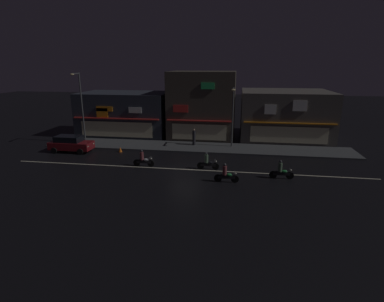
{
  "coord_description": "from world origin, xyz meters",
  "views": [
    {
      "loc": [
        4.25,
        -24.19,
        8.68
      ],
      "look_at": [
        0.3,
        1.92,
        1.12
      ],
      "focal_mm": 28.27,
      "sensor_mm": 36.0,
      "label": 1
    }
  ],
  "objects": [
    {
      "name": "storefront_left_block",
      "position": [
        9.88,
        13.57,
        2.85
      ],
      "size": [
        10.31,
        8.88,
        5.7
      ],
      "color": "#56514C",
      "rests_on": "ground"
    },
    {
      "name": "sidewalk_far",
      "position": [
        0.0,
        7.16,
        0.07
      ],
      "size": [
        32.92,
        4.09,
        0.14
      ],
      "primitive_type": "cube",
      "color": "#424447",
      "rests_on": "ground"
    },
    {
      "name": "lane_divider_stripe",
      "position": [
        0.0,
        0.0,
        0.01
      ],
      "size": [
        31.27,
        0.16,
        0.01
      ],
      "primitive_type": "cube",
      "color": "beige",
      "rests_on": "ground"
    },
    {
      "name": "motorcycle_trailing_far",
      "position": [
        1.88,
        0.33,
        0.63
      ],
      "size": [
        1.9,
        0.6,
        1.52
      ],
      "rotation": [
        0.0,
        0.0,
        0.07
      ],
      "color": "black",
      "rests_on": "ground"
    },
    {
      "name": "motorcycle_following",
      "position": [
        7.83,
        -1.02,
        0.63
      ],
      "size": [
        1.9,
        0.6,
        1.52
      ],
      "rotation": [
        0.0,
        0.0,
        3.17
      ],
      "color": "black",
      "rests_on": "ground"
    },
    {
      "name": "traffic_cone",
      "position": [
        -7.56,
        4.36,
        0.28
      ],
      "size": [
        0.36,
        0.36,
        0.55
      ],
      "primitive_type": "cone",
      "color": "orange",
      "rests_on": "ground"
    },
    {
      "name": "motorcycle_opposite_lane",
      "position": [
        3.57,
        -2.42,
        0.63
      ],
      "size": [
        1.9,
        0.6,
        1.52
      ],
      "rotation": [
        0.0,
        0.0,
        3.22
      ],
      "color": "black",
      "rests_on": "ground"
    },
    {
      "name": "ground_plane",
      "position": [
        0.0,
        0.0,
        0.0
      ],
      "size": [
        140.0,
        140.0,
        0.0
      ],
      "primitive_type": "plane",
      "color": "black"
    },
    {
      "name": "storefront_right_block",
      "position": [
        -9.88,
        12.56,
        2.67
      ],
      "size": [
        10.94,
        6.87,
        5.34
      ],
      "color": "#2D333D",
      "rests_on": "ground"
    },
    {
      "name": "storefront_center_block",
      "position": [
        -0.0,
        12.54,
        3.97
      ],
      "size": [
        7.77,
        6.81,
        7.94
      ],
      "color": "#4C443A",
      "rests_on": "ground"
    },
    {
      "name": "parked_car_near_kerb",
      "position": [
        -12.62,
        3.7,
        0.87
      ],
      "size": [
        4.3,
        1.98,
        1.67
      ],
      "color": "maroon",
      "rests_on": "ground"
    },
    {
      "name": "pedestrian_on_sidewalk",
      "position": [
        -0.37,
        7.78,
        0.99
      ],
      "size": [
        0.34,
        0.34,
        1.82
      ],
      "rotation": [
        0.0,
        0.0,
        4.29
      ],
      "color": "#232328",
      "rests_on": "sidewalk_far"
    },
    {
      "name": "motorcycle_lead",
      "position": [
        -3.83,
        0.28,
        0.63
      ],
      "size": [
        1.9,
        0.6,
        1.52
      ],
      "rotation": [
        0.0,
        0.0,
        -0.02
      ],
      "color": "black",
      "rests_on": "ground"
    },
    {
      "name": "streetlamp_west",
      "position": [
        -12.92,
        7.09,
        4.66
      ],
      "size": [
        0.44,
        1.64,
        7.74
      ],
      "color": "#47494C",
      "rests_on": "sidewalk_far"
    },
    {
      "name": "streetlamp_mid",
      "position": [
        3.75,
        7.58,
        3.92
      ],
      "size": [
        0.44,
        1.64,
        6.32
      ],
      "color": "#47494C",
      "rests_on": "sidewalk_far"
    }
  ]
}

